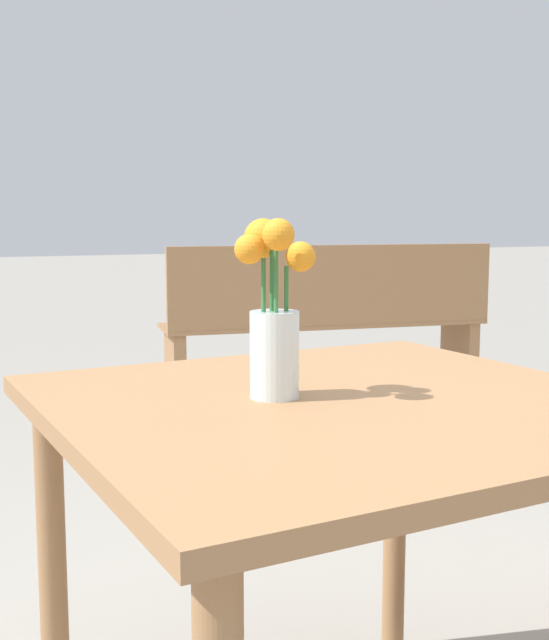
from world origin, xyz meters
name	(u,v)px	position (x,y,z in m)	size (l,w,h in m)	color
table_front	(343,458)	(0.00, 0.00, 0.61)	(0.92, 0.89, 0.71)	#9E7047
flower_vase	(273,323)	(-0.10, 0.05, 0.82)	(0.13, 0.12, 0.28)	silver
bench_near	(330,320)	(1.36, 2.49, 0.47)	(1.72, 0.62, 0.85)	#9E7047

